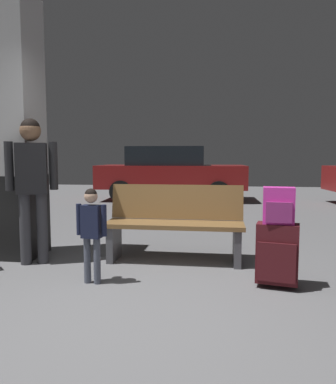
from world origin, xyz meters
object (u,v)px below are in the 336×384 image
object	(u,v)px
bench	(175,223)
parked_car_far	(171,172)
suitcase	(277,254)
backpack_bright	(279,206)
adult	(32,175)
structural_pillar	(14,130)
child	(91,225)

from	to	relation	value
bench	parked_car_far	bearing A→B (deg)	97.56
suitcase	backpack_bright	world-z (taller)	backpack_bright
backpack_bright	adult	bearing A→B (deg)	170.62
adult	parked_car_far	size ratio (longest dim) A/B	0.40
adult	suitcase	bearing A→B (deg)	-9.37
parked_car_far	suitcase	bearing A→B (deg)	-74.92
structural_pillar	bench	bearing A→B (deg)	1.40
structural_pillar	suitcase	distance (m)	3.32
child	structural_pillar	bearing A→B (deg)	145.52
backpack_bright	parked_car_far	distance (m)	7.16
adult	child	bearing A→B (deg)	-32.01
bench	child	size ratio (longest dim) A/B	1.74
suitcase	parked_car_far	bearing A→B (deg)	105.08
structural_pillar	child	bearing A→B (deg)	-34.48
structural_pillar	backpack_bright	distance (m)	3.18
child	parked_car_far	world-z (taller)	parked_car_far
structural_pillar	backpack_bright	bearing A→B (deg)	-13.84
child	adult	distance (m)	1.13
backpack_bright	adult	distance (m)	2.68
structural_pillar	adult	world-z (taller)	structural_pillar
suitcase	child	bearing A→B (deg)	-176.26
structural_pillar	parked_car_far	bearing A→B (deg)	79.63
child	parked_car_far	distance (m)	7.04
structural_pillar	child	xyz separation A→B (m)	(1.24, -0.85, -0.98)
suitcase	child	xyz separation A→B (m)	(-1.75, -0.11, 0.25)
bench	child	world-z (taller)	child
structural_pillar	bench	size ratio (longest dim) A/B	1.95
suitcase	backpack_bright	distance (m)	0.45
backpack_bright	child	world-z (taller)	backpack_bright
structural_pillar	parked_car_far	xyz separation A→B (m)	(1.13, 6.18, -0.75)
adult	bench	bearing A→B (deg)	12.50
adult	parked_car_far	bearing A→B (deg)	83.24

